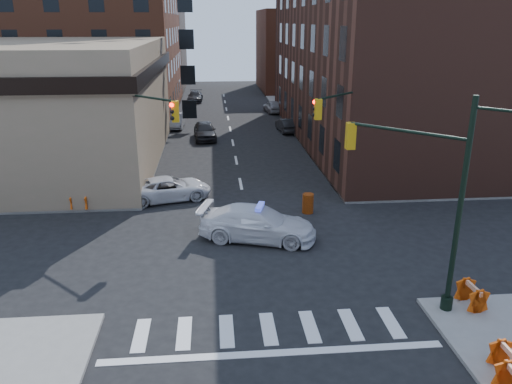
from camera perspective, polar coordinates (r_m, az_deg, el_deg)
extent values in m
plane|color=black|center=(24.40, -0.36, -6.34)|extent=(140.00, 140.00, 0.00)
cube|color=gray|center=(59.59, -26.03, 7.09)|extent=(34.00, 54.50, 0.15)
cube|color=gray|center=(60.96, 19.22, 8.19)|extent=(34.00, 54.50, 0.15)
cube|color=#856F57|center=(41.79, -26.69, 8.85)|extent=(22.00, 22.00, 9.00)
cube|color=brown|center=(64.20, -21.39, 19.20)|extent=(25.00, 25.00, 24.00)
cube|color=#4D291F|center=(46.99, 13.73, 14.30)|extent=(14.00, 34.00, 14.00)
cube|color=brown|center=(85.20, -15.33, 16.75)|extent=(20.00, 18.00, 16.00)
cube|color=brown|center=(81.63, 6.33, 15.80)|extent=(16.00, 16.00, 12.00)
cylinder|color=black|center=(18.95, 22.27, -1.89)|extent=(0.20, 0.20, 8.00)
cylinder|color=black|center=(20.51, 20.94, -11.73)|extent=(0.44, 0.44, 0.50)
cylinder|color=black|center=(19.01, 16.78, 6.68)|extent=(3.27, 3.27, 0.12)
cube|color=#BF8C0C|center=(20.08, 10.76, 6.32)|extent=(0.35, 0.35, 1.05)
sphere|color=#FF0C05|center=(20.20, 11.13, 7.38)|extent=(0.22, 0.22, 0.22)
sphere|color=black|center=(20.26, 11.08, 6.47)|extent=(0.22, 0.22, 0.22)
sphere|color=black|center=(20.34, 11.02, 5.56)|extent=(0.22, 0.22, 0.22)
cylinder|color=black|center=(29.39, -14.83, 6.01)|extent=(0.20, 0.20, 8.00)
cylinder|color=black|center=(30.42, -14.24, -0.88)|extent=(0.44, 0.44, 0.50)
cylinder|color=black|center=(27.16, -12.45, 10.54)|extent=(3.27, 3.27, 0.12)
cube|color=#BF8C0C|center=(25.52, -9.21, 9.08)|extent=(0.35, 0.35, 1.05)
sphere|color=#FF0C05|center=(25.32, -9.63, 9.78)|extent=(0.22, 0.22, 0.22)
sphere|color=black|center=(25.37, -9.59, 9.05)|extent=(0.22, 0.22, 0.22)
sphere|color=black|center=(25.43, -9.55, 8.32)|extent=(0.22, 0.22, 0.22)
cylinder|color=black|center=(30.21, 11.66, 6.60)|extent=(0.20, 0.20, 8.00)
cylinder|color=black|center=(31.21, 11.20, -0.14)|extent=(0.44, 0.44, 0.50)
cylinder|color=black|center=(27.84, 9.73, 10.91)|extent=(3.27, 3.27, 0.12)
cube|color=#BF8C0C|center=(26.02, 7.10, 9.37)|extent=(0.35, 0.35, 1.05)
sphere|color=#FF0C05|center=(26.09, 6.73, 10.18)|extent=(0.22, 0.22, 0.22)
sphere|color=black|center=(26.14, 6.70, 9.47)|extent=(0.22, 0.22, 0.22)
sphere|color=black|center=(26.19, 6.67, 8.76)|extent=(0.22, 0.22, 0.22)
cylinder|color=black|center=(49.68, 5.86, 8.49)|extent=(0.24, 0.24, 2.60)
sphere|color=#955015|center=(49.35, 5.94, 10.83)|extent=(3.00, 3.00, 3.00)
cylinder|color=black|center=(57.45, 4.37, 9.96)|extent=(0.24, 0.24, 2.60)
sphere|color=#955015|center=(57.16, 4.42, 11.99)|extent=(3.00, 3.00, 3.00)
imported|color=white|center=(24.96, 0.19, -3.61)|extent=(6.27, 3.90, 1.70)
imported|color=silver|center=(30.96, -9.93, 0.40)|extent=(5.58, 3.63, 1.43)
imported|color=black|center=(46.60, -5.87, 7.00)|extent=(2.28, 4.92, 1.63)
imported|color=gray|center=(52.18, -9.14, 8.04)|extent=(1.68, 4.42, 1.44)
imported|color=black|center=(69.16, -6.97, 10.78)|extent=(2.09, 4.81, 1.38)
imported|color=black|center=(49.66, 3.51, 7.64)|extent=(1.83, 4.23, 1.35)
imported|color=#9C9FA5|center=(60.35, 1.97, 9.75)|extent=(2.25, 4.46, 1.46)
imported|color=black|center=(32.83, -17.20, 1.43)|extent=(0.64, 0.44, 1.71)
imported|color=black|center=(32.94, -18.85, 1.52)|extent=(1.13, 1.00, 1.94)
imported|color=#1D222B|center=(33.18, -24.56, 0.83)|extent=(1.07, 1.09, 1.84)
cylinder|color=#C05209|center=(28.60, 5.96, -1.30)|extent=(0.82, 0.82, 1.13)
cylinder|color=red|center=(31.92, -11.48, 0.60)|extent=(0.83, 0.83, 1.14)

